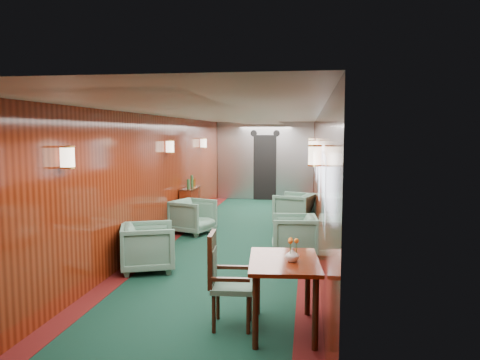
{
  "coord_description": "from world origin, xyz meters",
  "views": [
    {
      "loc": [
        1.32,
        -8.48,
        2.08
      ],
      "look_at": [
        0.0,
        0.54,
        1.15
      ],
      "focal_mm": 35.0,
      "sensor_mm": 36.0,
      "label": 1
    }
  ],
  "objects_px": {
    "side_chair": "(223,276)",
    "armchair_left_far": "(193,216)",
    "armchair_right_near": "(294,235)",
    "armchair_right_far": "(295,209)",
    "armchair_left_near": "(148,247)",
    "dining_table": "(284,271)",
    "credenza": "(190,205)"
  },
  "relations": [
    {
      "from": "side_chair",
      "to": "armchair_left_far",
      "type": "bearing_deg",
      "value": 103.87
    },
    {
      "from": "armchair_right_near",
      "to": "armchair_right_far",
      "type": "xyz_separation_m",
      "value": [
        -0.07,
        2.56,
        0.02
      ]
    },
    {
      "from": "armchair_right_near",
      "to": "armchair_left_near",
      "type": "bearing_deg",
      "value": -65.24
    },
    {
      "from": "armchair_left_far",
      "to": "armchair_right_near",
      "type": "xyz_separation_m",
      "value": [
        2.13,
        -1.43,
        -0.01
      ]
    },
    {
      "from": "dining_table",
      "to": "armchair_left_far",
      "type": "bearing_deg",
      "value": 110.15
    },
    {
      "from": "armchair_right_far",
      "to": "armchair_left_near",
      "type": "bearing_deg",
      "value": -10.06
    },
    {
      "from": "side_chair",
      "to": "dining_table",
      "type": "bearing_deg",
      "value": -6.38
    },
    {
      "from": "credenza",
      "to": "armchair_left_far",
      "type": "height_order",
      "value": "credenza"
    },
    {
      "from": "armchair_right_near",
      "to": "side_chair",
      "type": "bearing_deg",
      "value": -16.98
    },
    {
      "from": "dining_table",
      "to": "armchair_right_near",
      "type": "bearing_deg",
      "value": 84.86
    },
    {
      "from": "dining_table",
      "to": "credenza",
      "type": "bearing_deg",
      "value": 108.74
    },
    {
      "from": "armchair_left_far",
      "to": "armchair_right_far",
      "type": "height_order",
      "value": "armchair_right_far"
    },
    {
      "from": "side_chair",
      "to": "armchair_right_far",
      "type": "xyz_separation_m",
      "value": [
        0.59,
        5.63,
        -0.19
      ]
    },
    {
      "from": "armchair_left_near",
      "to": "armchair_right_near",
      "type": "xyz_separation_m",
      "value": [
        2.15,
        1.22,
        -0.02
      ]
    },
    {
      "from": "credenza",
      "to": "armchair_right_near",
      "type": "xyz_separation_m",
      "value": [
        2.44,
        -2.45,
        -0.08
      ]
    },
    {
      "from": "side_chair",
      "to": "armchair_left_far",
      "type": "height_order",
      "value": "side_chair"
    },
    {
      "from": "dining_table",
      "to": "armchair_right_near",
      "type": "xyz_separation_m",
      "value": [
        0.01,
        3.09,
        -0.3
      ]
    },
    {
      "from": "credenza",
      "to": "armchair_right_far",
      "type": "xyz_separation_m",
      "value": [
        2.37,
        0.1,
        -0.06
      ]
    },
    {
      "from": "armchair_left_near",
      "to": "armchair_right_near",
      "type": "distance_m",
      "value": 2.48
    },
    {
      "from": "dining_table",
      "to": "armchair_right_near",
      "type": "height_order",
      "value": "dining_table"
    },
    {
      "from": "armchair_left_far",
      "to": "armchair_left_near",
      "type": "bearing_deg",
      "value": -160.31
    },
    {
      "from": "armchair_right_near",
      "to": "credenza",
      "type": "bearing_deg",
      "value": -139.95
    },
    {
      "from": "armchair_left_far",
      "to": "armchair_right_far",
      "type": "distance_m",
      "value": 2.35
    },
    {
      "from": "armchair_right_near",
      "to": "armchair_left_far",
      "type": "bearing_deg",
      "value": -128.65
    },
    {
      "from": "side_chair",
      "to": "armchair_right_near",
      "type": "relative_size",
      "value": 1.36
    },
    {
      "from": "dining_table",
      "to": "armchair_right_far",
      "type": "bearing_deg",
      "value": 85.66
    },
    {
      "from": "credenza",
      "to": "armchair_right_near",
      "type": "bearing_deg",
      "value": -45.15
    },
    {
      "from": "side_chair",
      "to": "armchair_left_near",
      "type": "height_order",
      "value": "side_chair"
    },
    {
      "from": "dining_table",
      "to": "armchair_left_near",
      "type": "relative_size",
      "value": 1.37
    },
    {
      "from": "armchair_right_near",
      "to": "dining_table",
      "type": "bearing_deg",
      "value": -5.06
    },
    {
      "from": "dining_table",
      "to": "credenza",
      "type": "distance_m",
      "value": 6.06
    },
    {
      "from": "armchair_left_near",
      "to": "armchair_right_far",
      "type": "height_order",
      "value": "armchair_right_far"
    }
  ]
}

